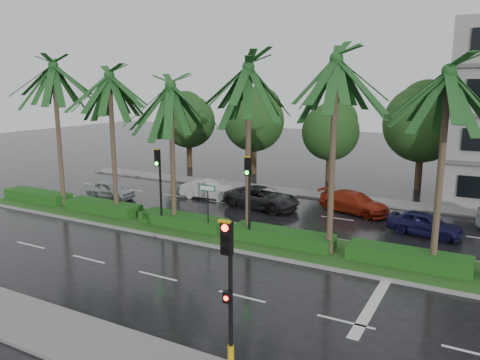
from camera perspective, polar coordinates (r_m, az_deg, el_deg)
The scene contains 17 objects.
ground at distance 24.07m, azimuth -2.51°, elevation -7.51°, with size 120.00×120.00×0.00m, color black.
near_sidewalk at distance 16.92m, azimuth -21.54°, elevation -16.77°, with size 40.00×2.40×0.12m, color slate.
far_sidewalk at distance 34.48m, azimuth 7.88°, elevation -1.62°, with size 40.00×2.00×0.12m, color slate.
median at distance 24.86m, azimuth -1.31°, elevation -6.68°, with size 36.00×4.00×0.15m.
hedge at distance 24.75m, azimuth -1.31°, elevation -5.87°, with size 35.20×1.40×0.60m.
lane_markings at distance 22.37m, azimuth 3.67°, elevation -9.02°, with size 34.00×13.06×0.01m.
palm_row at distance 24.28m, azimuth -3.98°, elevation 11.59°, with size 26.30×4.20×9.68m.
signal_near at distance 12.79m, azimuth -1.37°, elevation -13.21°, with size 0.34×0.45×4.36m.
signal_median_left at distance 25.76m, azimuth -9.85°, elevation 0.51°, with size 0.34×0.42×4.36m.
signal_median_right at distance 22.80m, azimuth 1.04°, elevation -0.76°, with size 0.34×0.42×4.36m.
street_sign at distance 24.37m, azimuth -3.98°, elevation -2.08°, with size 0.95×0.09×2.60m.
bg_trees at distance 38.73m, azimuth 12.20°, elevation 6.97°, with size 33.20×5.71×8.25m.
car_silver at distance 34.01m, azimuth -15.51°, elevation -1.15°, with size 3.66×1.47×1.25m, color #AAADB2.
car_white at distance 32.87m, azimuth -3.90°, elevation -1.15°, with size 3.89×1.36×1.28m, color #BBBBBB.
car_darkgrey at distance 30.24m, azimuth 2.74°, elevation -2.17°, with size 4.97×2.29×1.38m, color black.
car_red at distance 30.01m, azimuth 13.73°, elevation -2.65°, with size 4.56×1.86×1.32m, color maroon.
car_blue at distance 26.67m, azimuth 21.59°, elevation -4.97°, with size 3.81×1.53×1.30m, color #151541.
Camera 1 is at (11.84, -19.43, 7.86)m, focal length 35.00 mm.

